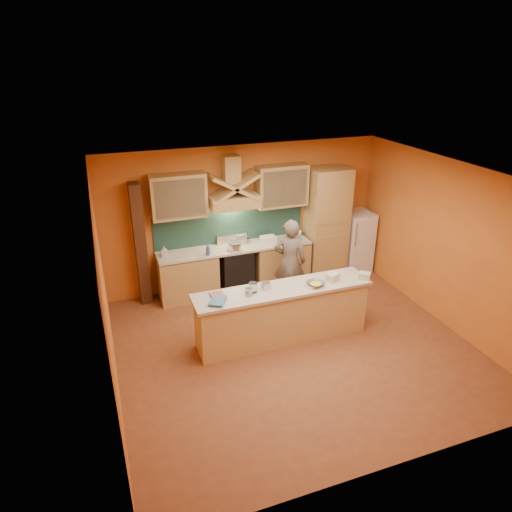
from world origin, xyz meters
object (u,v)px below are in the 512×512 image
object	(u,v)px
stove	(235,269)
fridge	(356,241)
kitchen_scale	(266,286)
mixing_bowl	(316,284)
person	(290,262)

from	to	relation	value
stove	fridge	bearing A→B (deg)	0.00
kitchen_scale	mixing_bowl	xyz separation A→B (m)	(0.78, -0.17, -0.01)
person	stove	bearing A→B (deg)	-20.10
fridge	mixing_bowl	size ratio (longest dim) A/B	4.80
stove	mixing_bowl	xyz separation A→B (m)	(0.72, -2.00, 0.53)
kitchen_scale	mixing_bowl	distance (m)	0.80
fridge	mixing_bowl	bearing A→B (deg)	-134.71
fridge	person	world-z (taller)	person
stove	fridge	world-z (taller)	fridge
kitchen_scale	person	bearing A→B (deg)	45.46
person	kitchen_scale	world-z (taller)	person
stove	person	distance (m)	1.19
mixing_bowl	stove	bearing A→B (deg)	109.80
kitchen_scale	mixing_bowl	size ratio (longest dim) A/B	0.43
stove	mixing_bowl	world-z (taller)	mixing_bowl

